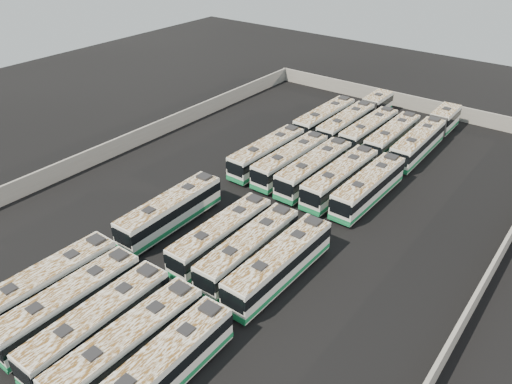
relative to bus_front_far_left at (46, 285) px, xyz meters
name	(u,v)px	position (x,y,z in m)	size (l,w,h in m)	color
ground	(264,207)	(5.22, 22.16, -1.76)	(140.00, 140.00, 0.00)	black
perimeter_wall	(265,198)	(5.22, 22.16, -0.66)	(45.20, 73.20, 2.20)	slate
bus_front_far_left	(46,285)	(0.00, 0.00, 0.00)	(2.77, 12.24, 3.44)	silver
bus_front_left	(70,303)	(3.21, -0.03, -0.04)	(2.54, 11.95, 3.37)	silver
bus_front_center	(98,323)	(6.67, -0.03, -0.02)	(2.86, 12.13, 3.40)	silver
bus_front_right	(128,345)	(9.99, -0.05, 0.00)	(2.74, 12.26, 3.45)	silver
bus_front_far_right	(160,370)	(13.28, -0.21, -0.01)	(2.75, 12.15, 3.41)	silver
bus_midfront_far_left	(171,211)	(0.01, 13.68, 0.01)	(2.89, 12.36, 3.47)	silver
bus_midfront_center	(221,235)	(6.61, 13.67, -0.04)	(2.53, 11.93, 3.36)	silver
bus_midfront_right	(249,249)	(9.92, 13.51, -0.02)	(2.80, 12.12, 3.40)	silver
bus_midfront_far_right	(279,264)	(13.22, 13.44, 0.03)	(2.74, 12.42, 3.49)	silver
bus_midback_far_left	(267,153)	(-0.08, 29.84, 0.00)	(2.74, 12.22, 3.44)	silver
bus_midback_left	(291,161)	(3.30, 29.87, -0.01)	(2.77, 12.20, 3.43)	silver
bus_midback_center	(314,169)	(6.60, 29.75, 0.03)	(2.70, 12.42, 3.50)	silver
bus_midback_right	(340,178)	(10.00, 29.64, 0.03)	(2.83, 12.45, 3.50)	silver
bus_midback_far_right	(369,187)	(13.32, 29.81, 0.00)	(2.77, 12.27, 3.45)	silver
bus_back_far_left	(325,119)	(-0.03, 43.29, 0.01)	(2.72, 12.31, 3.46)	silver
bus_back_left	(357,117)	(3.24, 46.55, -0.02)	(2.75, 18.74, 3.39)	silver
bus_back_center	(369,131)	(6.62, 43.44, -0.04)	(2.77, 12.00, 3.37)	silver
bus_back_right	(392,137)	(9.91, 43.44, -0.03)	(2.60, 11.98, 3.37)	silver
bus_back_far_right	(427,135)	(13.29, 46.68, 0.01)	(2.83, 19.06, 3.45)	silver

